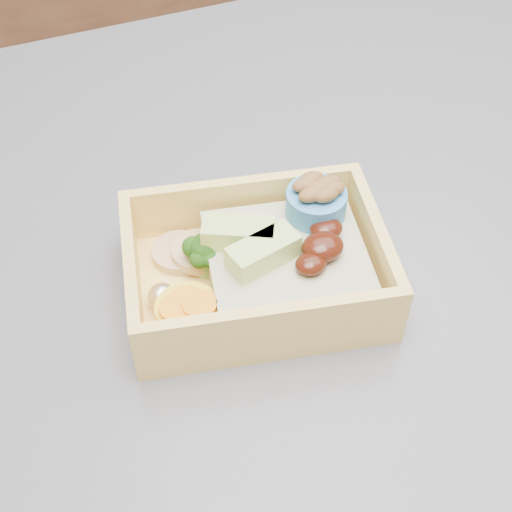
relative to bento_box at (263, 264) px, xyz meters
name	(u,v)px	position (x,y,z in m)	size (l,w,h in m)	color
bento_box	(263,264)	(0.00, 0.00, 0.00)	(0.19, 0.15, 0.06)	#FFD269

